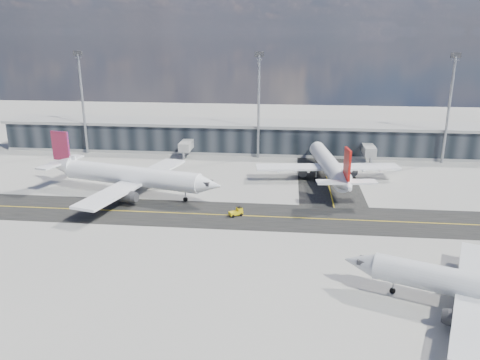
{
  "coord_description": "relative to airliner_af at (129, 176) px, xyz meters",
  "views": [
    {
      "loc": [
        8.34,
        -79.44,
        33.84
      ],
      "look_at": [
        -1.2,
        10.92,
        5.0
      ],
      "focal_mm": 35.0,
      "sensor_mm": 36.0,
      "label": 1
    }
  ],
  "objects": [
    {
      "name": "terminal_concourse",
      "position": [
        25.7,
        40.97,
        -0.1
      ],
      "size": [
        152.0,
        19.8,
        8.8
      ],
      "color": "black",
      "rests_on": "ground"
    },
    {
      "name": "airliner_redtail",
      "position": [
        43.74,
        14.09,
        -0.26
      ],
      "size": [
        34.4,
        40.23,
        11.91
      ],
      "rotation": [
        0.0,
        0.0,
        0.13
      ],
      "color": "white",
      "rests_on": "ground"
    },
    {
      "name": "airliner_af",
      "position": [
        0.0,
        0.0,
        0.0
      ],
      "size": [
        42.41,
        36.47,
        12.7
      ],
      "rotation": [
        0.0,
        0.0,
        -1.82
      ],
      "color": "white",
      "rests_on": "ground"
    },
    {
      "name": "taxiway_lanes",
      "position": [
        29.57,
        -3.22,
        -4.18
      ],
      "size": [
        180.0,
        63.0,
        0.03
      ],
      "color": "black",
      "rests_on": "ground"
    },
    {
      "name": "floodlight_masts",
      "position": [
        25.66,
        34.04,
        11.41
      ],
      "size": [
        102.5,
        0.7,
        28.9
      ],
      "color": "gray",
      "rests_on": "ground"
    },
    {
      "name": "ground",
      "position": [
        25.66,
        -13.96,
        -4.19
      ],
      "size": [
        300.0,
        300.0,
        0.0
      ],
      "primitive_type": "plane",
      "color": "gray",
      "rests_on": "ground"
    },
    {
      "name": "baggage_tug",
      "position": [
        24.62,
        -10.14,
        -3.38
      ],
      "size": [
        2.84,
        2.43,
        1.63
      ],
      "rotation": [
        0.0,
        0.0,
        -1.0
      ],
      "color": "yellow",
      "rests_on": "ground"
    },
    {
      "name": "service_van",
      "position": [
        43.67,
        29.77,
        -3.52
      ],
      "size": [
        3.58,
        5.3,
        1.35
      ],
      "primitive_type": "imported",
      "rotation": [
        0.0,
        0.0,
        0.3
      ],
      "color": "white",
      "rests_on": "ground"
    }
  ]
}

